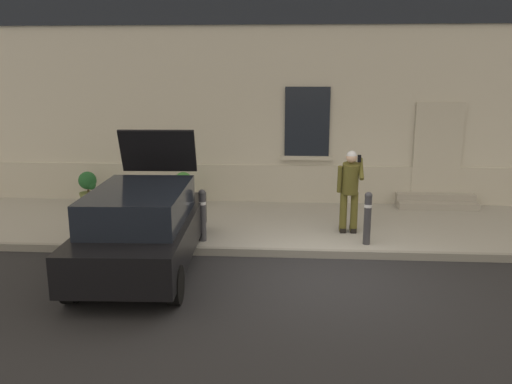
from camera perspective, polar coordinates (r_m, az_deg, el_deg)
name	(u,v)px	position (r m, az deg, el deg)	size (l,w,h in m)	color
ground_plane	(320,276)	(9.31, 6.88, -8.99)	(80.00, 80.00, 0.00)	#232326
sidewalk	(313,225)	(11.92, 6.20, -3.57)	(24.00, 3.60, 0.15)	#99968E
curb_edge	(317,254)	(10.16, 6.62, -6.60)	(24.00, 0.12, 0.15)	gray
building_facade	(313,58)	(13.90, 6.19, 14.08)	(24.00, 1.52, 7.50)	beige
entrance_stoop	(436,201)	(13.81, 18.76, -0.97)	(1.91, 0.64, 0.32)	#9E998E
hatchback_car_black	(143,226)	(9.50, -12.07, -3.63)	(1.91, 4.13, 2.34)	black
bollard_near_person	(368,216)	(10.45, 11.90, -2.56)	(0.15, 0.15, 1.04)	#333338
bollard_far_left	(202,213)	(10.48, -5.78, -2.29)	(0.15, 0.15, 1.04)	#333338
person_on_phone	(350,186)	(10.96, 10.06, 0.61)	(0.51, 0.51, 1.74)	#514C1E
planter_olive	(88,188)	(13.75, -17.57, 0.44)	(0.44, 0.44, 0.86)	#606B38
planter_cream	(184,188)	(13.18, -7.75, 0.40)	(0.44, 0.44, 0.86)	beige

